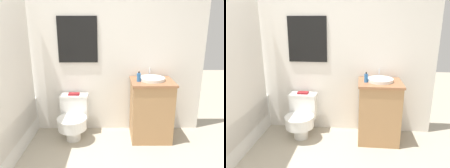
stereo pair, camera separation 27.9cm
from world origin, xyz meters
TOP-DOWN VIEW (x-y plane):
  - wall_back at (-0.00, 1.84)m, footprint 3.60×0.07m
  - toilet at (-0.09, 1.54)m, footprint 0.41×0.55m
  - vanity at (1.00, 1.54)m, footprint 0.58×0.52m
  - sink at (1.00, 1.56)m, footprint 0.35×0.38m
  - soap_bottle at (0.81, 1.50)m, footprint 0.05×0.05m
  - book_on_tank at (-0.09, 1.67)m, footprint 0.15×0.09m

SIDE VIEW (x-z plane):
  - toilet at x=-0.09m, z-range 0.01..0.62m
  - vanity at x=1.00m, z-range 0.00..0.86m
  - book_on_tank at x=-0.09m, z-range 0.61..0.63m
  - sink at x=1.00m, z-range 0.81..0.94m
  - soap_bottle at x=0.81m, z-range 0.85..0.98m
  - wall_back at x=0.00m, z-range 0.00..2.50m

